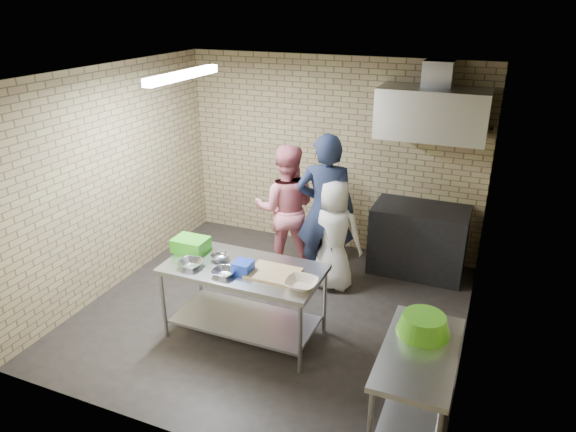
# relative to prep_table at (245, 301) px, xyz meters

# --- Properties ---
(floor) EXTENTS (4.20, 4.20, 0.00)m
(floor) POSITION_rel_prep_table_xyz_m (0.10, 0.51, -0.41)
(floor) COLOR black
(floor) RESTS_ON ground
(ceiling) EXTENTS (4.20, 4.20, 0.00)m
(ceiling) POSITION_rel_prep_table_xyz_m (0.10, 0.51, 2.29)
(ceiling) COLOR black
(ceiling) RESTS_ON ground
(back_wall) EXTENTS (4.20, 0.06, 2.70)m
(back_wall) POSITION_rel_prep_table_xyz_m (0.10, 2.51, 0.94)
(back_wall) COLOR tan
(back_wall) RESTS_ON ground
(front_wall) EXTENTS (4.20, 0.06, 2.70)m
(front_wall) POSITION_rel_prep_table_xyz_m (0.10, -1.49, 0.94)
(front_wall) COLOR tan
(front_wall) RESTS_ON ground
(left_wall) EXTENTS (0.06, 4.00, 2.70)m
(left_wall) POSITION_rel_prep_table_xyz_m (-2.00, 0.51, 0.94)
(left_wall) COLOR tan
(left_wall) RESTS_ON ground
(right_wall) EXTENTS (0.06, 4.00, 2.70)m
(right_wall) POSITION_rel_prep_table_xyz_m (2.20, 0.51, 0.94)
(right_wall) COLOR tan
(right_wall) RESTS_ON ground
(prep_table) EXTENTS (1.65, 0.82, 0.82)m
(prep_table) POSITION_rel_prep_table_xyz_m (0.00, 0.00, 0.00)
(prep_table) COLOR silver
(prep_table) RESTS_ON floor
(side_counter) EXTENTS (0.60, 1.20, 0.75)m
(side_counter) POSITION_rel_prep_table_xyz_m (1.90, -0.59, -0.04)
(side_counter) COLOR silver
(side_counter) RESTS_ON floor
(stove) EXTENTS (1.20, 0.70, 0.90)m
(stove) POSITION_rel_prep_table_xyz_m (1.45, 2.16, 0.04)
(stove) COLOR black
(stove) RESTS_ON floor
(range_hood) EXTENTS (1.30, 0.60, 0.60)m
(range_hood) POSITION_rel_prep_table_xyz_m (1.45, 2.21, 1.69)
(range_hood) COLOR silver
(range_hood) RESTS_ON back_wall
(hood_duct) EXTENTS (0.35, 0.30, 0.30)m
(hood_duct) POSITION_rel_prep_table_xyz_m (1.45, 2.36, 2.14)
(hood_duct) COLOR #A5A8AD
(hood_duct) RESTS_ON back_wall
(wall_shelf) EXTENTS (0.80, 0.20, 0.04)m
(wall_shelf) POSITION_rel_prep_table_xyz_m (1.75, 2.40, 1.51)
(wall_shelf) COLOR #3F2B19
(wall_shelf) RESTS_ON back_wall
(fluorescent_fixture) EXTENTS (0.10, 1.25, 0.08)m
(fluorescent_fixture) POSITION_rel_prep_table_xyz_m (-0.90, 0.51, 2.23)
(fluorescent_fixture) COLOR white
(fluorescent_fixture) RESTS_ON ceiling
(green_crate) EXTENTS (0.37, 0.27, 0.15)m
(green_crate) POSITION_rel_prep_table_xyz_m (-0.70, 0.12, 0.48)
(green_crate) COLOR green
(green_crate) RESTS_ON prep_table
(blue_tub) EXTENTS (0.18, 0.18, 0.12)m
(blue_tub) POSITION_rel_prep_table_xyz_m (0.05, -0.10, 0.47)
(blue_tub) COLOR blue
(blue_tub) RESTS_ON prep_table
(cutting_board) EXTENTS (0.50, 0.38, 0.03)m
(cutting_board) POSITION_rel_prep_table_xyz_m (0.35, -0.02, 0.43)
(cutting_board) COLOR tan
(cutting_board) RESTS_ON prep_table
(mixing_bowl_a) EXTENTS (0.26, 0.26, 0.06)m
(mixing_bowl_a) POSITION_rel_prep_table_xyz_m (-0.50, -0.20, 0.44)
(mixing_bowl_a) COLOR silver
(mixing_bowl_a) RESTS_ON prep_table
(mixing_bowl_b) EXTENTS (0.20, 0.20, 0.06)m
(mixing_bowl_b) POSITION_rel_prep_table_xyz_m (-0.30, 0.05, 0.44)
(mixing_bowl_b) COLOR #ABAEB2
(mixing_bowl_b) RESTS_ON prep_table
(mixing_bowl_c) EXTENTS (0.24, 0.24, 0.06)m
(mixing_bowl_c) POSITION_rel_prep_table_xyz_m (-0.10, -0.22, 0.44)
(mixing_bowl_c) COLOR silver
(mixing_bowl_c) RESTS_ON prep_table
(ceramic_bowl) EXTENTS (0.32, 0.32, 0.08)m
(ceramic_bowl) POSITION_rel_prep_table_xyz_m (0.70, -0.15, 0.45)
(ceramic_bowl) COLOR beige
(ceramic_bowl) RESTS_ON prep_table
(green_basin) EXTENTS (0.46, 0.46, 0.17)m
(green_basin) POSITION_rel_prep_table_xyz_m (1.88, -0.34, 0.42)
(green_basin) COLOR #59C626
(green_basin) RESTS_ON side_counter
(bottle_red) EXTENTS (0.07, 0.07, 0.18)m
(bottle_red) POSITION_rel_prep_table_xyz_m (1.50, 2.40, 1.62)
(bottle_red) COLOR #B22619
(bottle_red) RESTS_ON wall_shelf
(bottle_green) EXTENTS (0.06, 0.06, 0.15)m
(bottle_green) POSITION_rel_prep_table_xyz_m (1.90, 2.40, 1.60)
(bottle_green) COLOR green
(bottle_green) RESTS_ON wall_shelf
(man_navy) EXTENTS (0.80, 0.62, 1.95)m
(man_navy) POSITION_rel_prep_table_xyz_m (0.41, 1.40, 0.56)
(man_navy) COLOR #151835
(man_navy) RESTS_ON floor
(woman_pink) EXTENTS (0.99, 0.87, 1.70)m
(woman_pink) POSITION_rel_prep_table_xyz_m (-0.19, 1.59, 0.44)
(woman_pink) COLOR #E17784
(woman_pink) RESTS_ON floor
(woman_white) EXTENTS (0.70, 0.46, 1.42)m
(woman_white) POSITION_rel_prep_table_xyz_m (0.55, 1.35, 0.30)
(woman_white) COLOR silver
(woman_white) RESTS_ON floor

